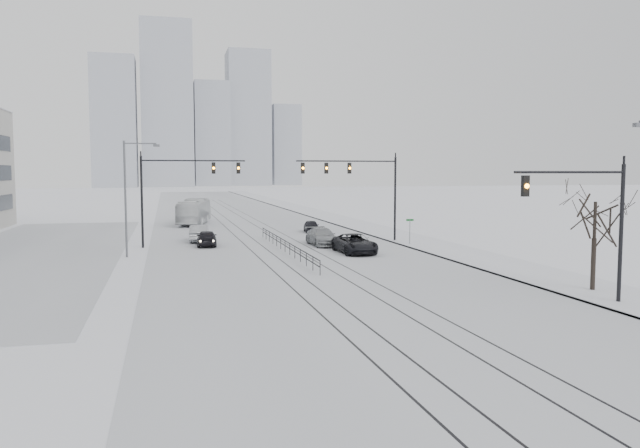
# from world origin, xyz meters

# --- Properties ---
(ground) EXTENTS (500.00, 500.00, 0.00)m
(ground) POSITION_xyz_m (0.00, 0.00, 0.00)
(ground) COLOR silver
(ground) RESTS_ON ground
(road) EXTENTS (22.00, 260.00, 0.02)m
(road) POSITION_xyz_m (0.00, 60.00, 0.01)
(road) COLOR silver
(road) RESTS_ON ground
(sidewalk_east) EXTENTS (5.00, 260.00, 0.16)m
(sidewalk_east) POSITION_xyz_m (13.50, 60.00, 0.08)
(sidewalk_east) COLOR silver
(sidewalk_east) RESTS_ON ground
(curb) EXTENTS (0.10, 260.00, 0.12)m
(curb) POSITION_xyz_m (11.05, 60.00, 0.06)
(curb) COLOR gray
(curb) RESTS_ON ground
(parking_strip) EXTENTS (14.00, 60.00, 0.03)m
(parking_strip) POSITION_xyz_m (-20.00, 35.00, 0.01)
(parking_strip) COLOR silver
(parking_strip) RESTS_ON ground
(tram_rails) EXTENTS (5.30, 180.00, 0.01)m
(tram_rails) POSITION_xyz_m (-0.00, 40.00, 0.02)
(tram_rails) COLOR black
(tram_rails) RESTS_ON ground
(skyline) EXTENTS (96.00, 48.00, 72.00)m
(skyline) POSITION_xyz_m (5.02, 273.63, 30.65)
(skyline) COLOR #9DA1AC
(skyline) RESTS_ON ground
(traffic_mast_near) EXTENTS (6.10, 0.37, 7.00)m
(traffic_mast_near) POSITION_xyz_m (10.79, 6.00, 4.56)
(traffic_mast_near) COLOR black
(traffic_mast_near) RESTS_ON ground
(traffic_mast_ne) EXTENTS (9.60, 0.37, 8.00)m
(traffic_mast_ne) POSITION_xyz_m (8.15, 34.99, 5.76)
(traffic_mast_ne) COLOR black
(traffic_mast_ne) RESTS_ON ground
(traffic_mast_nw) EXTENTS (9.10, 0.37, 8.00)m
(traffic_mast_nw) POSITION_xyz_m (-8.52, 36.00, 5.57)
(traffic_mast_nw) COLOR black
(traffic_mast_nw) RESTS_ON ground
(street_light_west) EXTENTS (2.73, 0.25, 9.00)m
(street_light_west) POSITION_xyz_m (-12.20, 30.00, 5.21)
(street_light_west) COLOR #595B60
(street_light_west) RESTS_ON ground
(bare_tree) EXTENTS (4.40, 4.40, 6.10)m
(bare_tree) POSITION_xyz_m (13.20, 9.00, 4.49)
(bare_tree) COLOR black
(bare_tree) RESTS_ON ground
(median_fence) EXTENTS (0.06, 24.00, 1.00)m
(median_fence) POSITION_xyz_m (0.00, 30.00, 0.53)
(median_fence) COLOR black
(median_fence) RESTS_ON ground
(street_sign) EXTENTS (0.70, 0.06, 2.40)m
(street_sign) POSITION_xyz_m (11.80, 32.00, 1.61)
(street_sign) COLOR #595B60
(street_sign) RESTS_ON ground
(sedan_sb_inner) EXTENTS (1.98, 4.37, 1.46)m
(sedan_sb_inner) POSITION_xyz_m (-6.00, 35.70, 0.73)
(sedan_sb_inner) COLOR black
(sedan_sb_inner) RESTS_ON ground
(sedan_sb_outer) EXTENTS (2.10, 4.93, 1.58)m
(sedan_sb_outer) POSITION_xyz_m (-6.45, 39.69, 0.79)
(sedan_sb_outer) COLOR #A5A8AC
(sedan_sb_outer) RESTS_ON ground
(sedan_nb_front) EXTENTS (2.69, 5.66, 1.56)m
(sedan_nb_front) POSITION_xyz_m (5.37, 27.94, 0.78)
(sedan_nb_front) COLOR black
(sedan_nb_front) RESTS_ON ground
(sedan_nb_right) EXTENTS (2.29, 5.35, 1.54)m
(sedan_nb_right) POSITION_xyz_m (4.13, 33.88, 0.77)
(sedan_nb_right) COLOR gray
(sedan_nb_right) RESTS_ON ground
(sedan_nb_far) EXTENTS (2.04, 4.01, 1.31)m
(sedan_nb_far) POSITION_xyz_m (5.95, 45.94, 0.65)
(sedan_nb_far) COLOR black
(sedan_nb_far) RESTS_ON ground
(box_truck) EXTENTS (4.86, 11.66, 3.16)m
(box_truck) POSITION_xyz_m (-6.04, 59.72, 1.58)
(box_truck) COLOR silver
(box_truck) RESTS_ON ground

